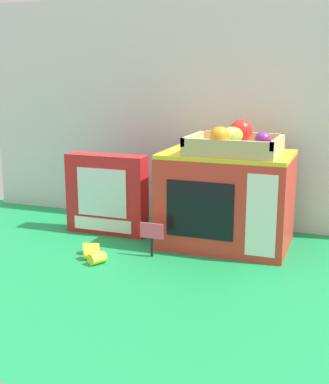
# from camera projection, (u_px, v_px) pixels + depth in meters

# --- Properties ---
(ground_plane) EXTENTS (1.70, 1.70, 0.00)m
(ground_plane) POSITION_uv_depth(u_px,v_px,m) (175.00, 239.00, 1.67)
(ground_plane) COLOR #198C47
(ground_plane) RESTS_ON ground
(display_back_panel) EXTENTS (1.61, 0.03, 0.77)m
(display_back_panel) POSITION_uv_depth(u_px,v_px,m) (196.00, 113.00, 1.78)
(display_back_panel) COLOR silver
(display_back_panel) RESTS_ON ground
(toy_microwave) EXTENTS (0.38, 0.26, 0.29)m
(toy_microwave) POSITION_uv_depth(u_px,v_px,m) (226.00, 199.00, 1.58)
(toy_microwave) COLOR red
(toy_microwave) RESTS_ON ground
(food_groups_crate) EXTENTS (0.26, 0.21, 0.10)m
(food_groups_crate) POSITION_uv_depth(u_px,v_px,m) (235.00, 143.00, 1.52)
(food_groups_crate) COLOR tan
(food_groups_crate) RESTS_ON toy_microwave
(cookie_set_box) EXTENTS (0.27, 0.07, 0.26)m
(cookie_set_box) POSITION_uv_depth(u_px,v_px,m) (107.00, 194.00, 1.71)
(cookie_set_box) COLOR red
(cookie_set_box) RESTS_ON ground
(price_sign) EXTENTS (0.07, 0.01, 0.10)m
(price_sign) POSITION_uv_depth(u_px,v_px,m) (152.00, 234.00, 1.50)
(price_sign) COLOR black
(price_sign) RESTS_ON ground
(loose_toy_banana) EXTENTS (0.11, 0.12, 0.03)m
(loose_toy_banana) POSITION_uv_depth(u_px,v_px,m) (93.00, 253.00, 1.49)
(loose_toy_banana) COLOR yellow
(loose_toy_banana) RESTS_ON ground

